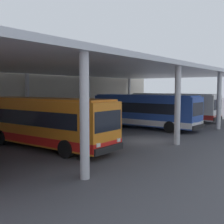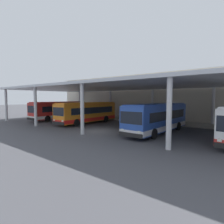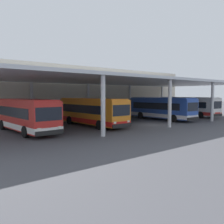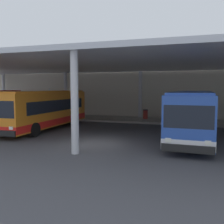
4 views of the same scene
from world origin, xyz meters
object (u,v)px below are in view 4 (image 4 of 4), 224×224
bus_second_bay (45,109)px  bench_waiting (180,116)px  banner_sign (50,101)px  trash_bin (145,114)px  bus_middle_bay (192,115)px

bus_second_bay → bench_waiting: bearing=37.0°
bus_second_bay → bench_waiting: 13.09m
bus_second_bay → banner_sign: bearing=119.4°
bus_second_bay → trash_bin: bearing=49.9°
bus_second_bay → trash_bin: size_ratio=10.76×
bus_middle_bay → bench_waiting: (-1.26, 8.51, -0.99)m
bench_waiting → banner_sign: bearing=-176.5°
bus_second_bay → bus_middle_bay: bearing=-3.2°
bench_waiting → bus_middle_bay: bearing=-81.6°
bus_middle_bay → bench_waiting: bus_middle_bay is taller
bus_middle_bay → bus_second_bay: bearing=176.8°
trash_bin → banner_sign: (-10.79, -1.18, 1.30)m
bench_waiting → trash_bin: size_ratio=1.84×
bench_waiting → trash_bin: (-3.56, 0.31, 0.01)m
banner_sign → bench_waiting: bearing=3.5°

